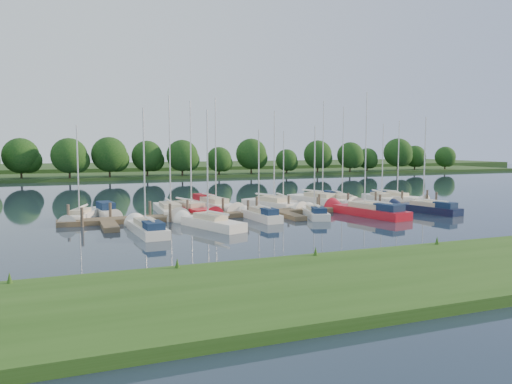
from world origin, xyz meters
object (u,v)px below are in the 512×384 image
object	(u,v)px
dock	(281,213)
sailboat_n_0	(80,217)
motorboat	(106,212)
sailboat_s_2	(261,216)
sailboat_n_5	(272,206)

from	to	relation	value
dock	sailboat_n_0	xyz separation A→B (m)	(-18.00, 3.39, 0.07)
sailboat_n_0	motorboat	world-z (taller)	sailboat_n_0
dock	sailboat_s_2	distance (m)	3.82
sailboat_n_0	sailboat_s_2	xyz separation A→B (m)	(14.96, -5.71, 0.06)
dock	sailboat_n_5	bearing A→B (deg)	76.94
sailboat_n_5	motorboat	bearing A→B (deg)	-23.57
dock	sailboat_n_5	xyz separation A→B (m)	(1.08, 4.66, 0.08)
motorboat	sailboat_s_2	size ratio (longest dim) A/B	0.65
dock	sailboat_s_2	xyz separation A→B (m)	(-3.04, -2.32, 0.13)
sailboat_n_5	sailboat_n_0	bearing A→B (deg)	-16.46
dock	motorboat	bearing A→B (deg)	160.17
dock	sailboat_s_2	world-z (taller)	sailboat_s_2
motorboat	sailboat_s_2	distance (m)	14.85
sailboat_n_5	sailboat_s_2	size ratio (longest dim) A/B	1.26
dock	sailboat_n_5	world-z (taller)	sailboat_n_5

